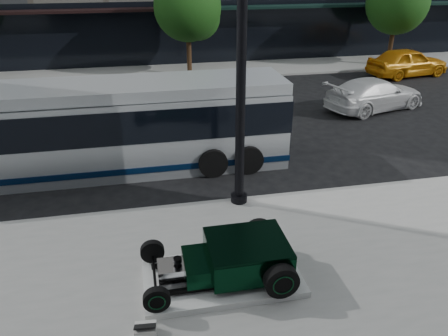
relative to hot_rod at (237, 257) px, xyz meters
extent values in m
plane|color=black|center=(0.37, 5.48, -0.70)|extent=(120.00, 120.00, 0.00)
cube|color=gray|center=(0.37, 19.48, -0.64)|extent=(70.00, 4.00, 0.12)
cube|color=black|center=(-9.63, 21.68, 1.30)|extent=(22.00, 0.50, 4.00)
cube|color=black|center=(13.37, 21.68, 1.30)|extent=(24.00, 0.50, 4.00)
cube|color=black|center=(13.37, 21.08, 2.90)|extent=(24.00, 1.60, 0.15)
cylinder|color=black|center=(1.37, 18.48, 0.72)|extent=(0.28, 0.28, 2.60)
sphere|color=black|center=(1.37, 18.48, 3.22)|extent=(3.80, 3.80, 3.80)
sphere|color=black|center=(1.97, 18.78, 2.62)|extent=(2.60, 2.60, 2.60)
cylinder|color=black|center=(14.37, 18.48, 0.72)|extent=(0.28, 0.28, 2.60)
sphere|color=black|center=(14.37, 18.48, 3.22)|extent=(3.80, 3.80, 3.80)
sphere|color=black|center=(14.97, 18.78, 2.62)|extent=(2.60, 2.60, 2.60)
cube|color=silver|center=(-0.33, 0.00, -0.50)|extent=(3.40, 1.80, 0.15)
cube|color=black|center=(-0.33, -0.45, -0.33)|extent=(3.00, 0.08, 0.10)
cube|color=black|center=(-0.33, 0.45, -0.33)|extent=(3.00, 0.08, 0.10)
cube|color=black|center=(0.22, 0.00, 0.02)|extent=(1.70, 1.45, 0.62)
cube|color=black|center=(0.22, 0.00, 0.35)|extent=(1.70, 1.45, 0.06)
cube|color=black|center=(-0.88, 0.00, -0.10)|extent=(0.55, 1.05, 0.38)
cube|color=silver|center=(-1.43, 0.00, -0.15)|extent=(0.55, 0.55, 0.34)
cylinder|color=black|center=(-1.28, 0.00, 0.12)|extent=(0.18, 0.18, 0.10)
cylinder|color=black|center=(-1.78, 0.00, -0.27)|extent=(0.06, 1.55, 0.06)
cylinder|color=black|center=(0.72, -0.85, -0.07)|extent=(0.72, 0.24, 0.72)
cylinder|color=black|center=(0.72, -0.98, -0.07)|extent=(0.37, 0.02, 0.37)
torus|color=#0A371B|center=(0.72, -0.99, -0.07)|extent=(0.44, 0.02, 0.44)
cylinder|color=black|center=(0.72, 0.85, -0.07)|extent=(0.72, 0.24, 0.72)
cylinder|color=black|center=(0.72, 0.98, -0.07)|extent=(0.37, 0.02, 0.37)
torus|color=#0A371B|center=(0.72, 0.99, -0.07)|extent=(0.44, 0.02, 0.44)
cylinder|color=black|center=(-1.78, -0.78, -0.16)|extent=(0.54, 0.16, 0.54)
cylinder|color=black|center=(-1.78, -0.87, -0.16)|extent=(0.28, 0.02, 0.28)
torus|color=#0A371B|center=(-1.78, -0.88, -0.16)|extent=(0.34, 0.02, 0.34)
cylinder|color=black|center=(-1.78, 0.78, -0.16)|extent=(0.54, 0.16, 0.54)
cylinder|color=black|center=(-1.78, 0.87, -0.16)|extent=(0.28, 0.02, 0.28)
torus|color=#0A371B|center=(-1.78, 0.88, -0.16)|extent=(0.34, 0.02, 0.34)
cube|color=silver|center=(-2.04, -1.22, -0.47)|extent=(0.43, 0.33, 0.22)
cube|color=black|center=(-2.04, -1.22, -0.34)|extent=(0.42, 0.32, 0.15)
cylinder|color=black|center=(0.81, 3.28, 3.70)|extent=(0.26, 0.26, 8.55)
cylinder|color=black|center=(0.81, 3.28, -0.47)|extent=(0.47, 0.47, 0.21)
cube|color=#B5BBBF|center=(-3.00, 6.52, 0.58)|extent=(12.00, 2.55, 2.55)
cube|color=#071A3C|center=(-3.00, 6.52, -0.28)|extent=(12.05, 2.60, 0.20)
cube|color=black|center=(-3.00, 6.52, 1.15)|extent=(12.05, 2.60, 1.05)
cube|color=#B5BBBF|center=(-3.00, 6.52, 2.05)|extent=(12.00, 2.40, 0.35)
cube|color=black|center=(3.03, 6.52, 0.85)|extent=(0.06, 2.30, 1.70)
cylinder|color=black|center=(0.40, 5.22, -0.22)|extent=(0.96, 0.28, 0.96)
cylinder|color=black|center=(0.40, 7.82, -0.22)|extent=(0.96, 0.28, 0.96)
cylinder|color=black|center=(1.60, 5.22, -0.22)|extent=(0.96, 0.28, 0.96)
cylinder|color=black|center=(1.60, 7.82, -0.22)|extent=(0.96, 0.28, 0.96)
imported|color=silver|center=(9.05, 10.59, 0.03)|extent=(5.39, 3.35, 1.46)
imported|color=orange|center=(14.09, 15.97, 0.14)|extent=(5.14, 2.71, 1.67)
camera|label=1|loc=(-1.79, -7.38, 5.84)|focal=35.00mm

